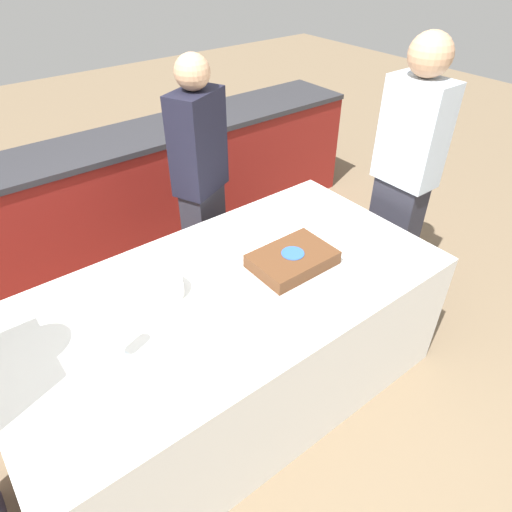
% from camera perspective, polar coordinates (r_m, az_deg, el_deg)
% --- Properties ---
extents(ground_plane, '(14.00, 14.00, 0.00)m').
position_cam_1_polar(ground_plane, '(2.75, -3.04, -15.92)').
color(ground_plane, '#7A664C').
extents(back_counter, '(4.40, 0.58, 0.92)m').
position_cam_1_polar(back_counter, '(3.60, -18.54, 6.18)').
color(back_counter, maroon).
rests_on(back_counter, ground_plane).
extents(dining_table, '(2.15, 1.11, 0.76)m').
position_cam_1_polar(dining_table, '(2.46, -3.32, -10.54)').
color(dining_table, silver).
rests_on(dining_table, ground_plane).
extents(cake, '(0.45, 0.32, 0.08)m').
position_cam_1_polar(cake, '(2.30, 4.58, -0.45)').
color(cake, '#B7B2AD').
rests_on(cake, dining_table).
extents(plate_stack, '(0.21, 0.21, 0.09)m').
position_cam_1_polar(plate_stack, '(2.16, -11.79, -3.90)').
color(plate_stack, white).
rests_on(plate_stack, dining_table).
extents(wine_glass, '(0.07, 0.07, 0.20)m').
position_cam_1_polar(wine_glass, '(1.86, -17.19, -9.31)').
color(wine_glass, white).
rests_on(wine_glass, dining_table).
extents(side_plate_near_cake, '(0.20, 0.20, 0.00)m').
position_cam_1_polar(side_plate_near_cake, '(2.46, -1.40, 1.54)').
color(side_plate_near_cake, white).
rests_on(side_plate_near_cake, dining_table).
extents(utensil_pile, '(0.13, 0.10, 0.02)m').
position_cam_1_polar(utensil_pile, '(2.00, 8.15, -8.67)').
color(utensil_pile, white).
rests_on(utensil_pile, dining_table).
extents(person_cutting_cake, '(0.38, 0.32, 1.63)m').
position_cam_1_polar(person_cutting_cake, '(2.85, -6.84, 8.55)').
color(person_cutting_cake, '#282833').
rests_on(person_cutting_cake, ground_plane).
extents(person_seated_right, '(0.23, 0.35, 1.74)m').
position_cam_1_polar(person_seated_right, '(2.90, 17.98, 9.14)').
color(person_seated_right, '#282833').
rests_on(person_seated_right, ground_plane).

